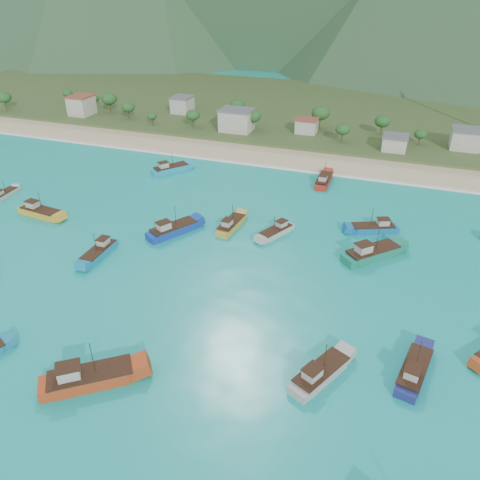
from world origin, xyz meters
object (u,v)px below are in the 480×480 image
(boat_16, at_px, (276,232))
(boat_3, at_px, (372,254))
(boat_8, at_px, (414,372))
(boat_24, at_px, (320,374))
(boat_17, at_px, (231,225))
(boat_20, at_px, (4,195))
(boat_7, at_px, (99,252))
(boat_23, at_px, (324,181))
(boat_0, at_px, (89,378))
(boat_4, at_px, (374,229))
(boat_6, at_px, (173,230))
(boat_13, at_px, (170,169))
(boat_19, at_px, (40,212))

(boat_16, bearing_deg, boat_3, -162.15)
(boat_8, xyz_separation_m, boat_24, (-13.36, -5.28, 0.02))
(boat_17, relative_size, boat_24, 0.93)
(boat_8, distance_m, boat_20, 111.64)
(boat_7, height_order, boat_23, boat_23)
(boat_16, distance_m, boat_24, 44.64)
(boat_8, bearing_deg, boat_3, 118.20)
(boat_0, bearing_deg, boat_4, 113.58)
(boat_6, relative_size, boat_8, 1.08)
(boat_4, relative_size, boat_16, 1.13)
(boat_0, relative_size, boat_23, 1.18)
(boat_13, bearing_deg, boat_20, -100.52)
(boat_19, height_order, boat_23, boat_19)
(boat_0, relative_size, boat_7, 1.26)
(boat_0, height_order, boat_6, boat_0)
(boat_0, bearing_deg, boat_20, -165.25)
(boat_19, bearing_deg, boat_17, 108.36)
(boat_3, xyz_separation_m, boat_13, (-63.11, 30.13, -0.19))
(boat_19, relative_size, boat_23, 1.07)
(boat_13, relative_size, boat_16, 1.13)
(boat_8, bearing_deg, boat_4, 114.70)
(boat_8, xyz_separation_m, boat_13, (-72.64, 62.49, 0.05))
(boat_8, xyz_separation_m, boat_23, (-26.67, 69.08, 0.02))
(boat_20, bearing_deg, boat_17, -0.47)
(boat_6, xyz_separation_m, boat_19, (-35.67, -2.68, -0.07))
(boat_0, height_order, boat_23, boat_0)
(boat_0, distance_m, boat_6, 46.46)
(boat_16, bearing_deg, boat_24, 139.99)
(boat_13, bearing_deg, boat_23, 45.46)
(boat_6, bearing_deg, boat_20, -152.83)
(boat_4, relative_size, boat_20, 1.32)
(boat_6, height_order, boat_7, boat_6)
(boat_3, relative_size, boat_20, 1.44)
(boat_13, bearing_deg, boat_24, -11.52)
(boat_6, height_order, boat_16, boat_6)
(boat_13, height_order, boat_17, boat_13)
(boat_13, distance_m, boat_24, 90.03)
(boat_13, distance_m, boat_16, 49.17)
(boat_4, bearing_deg, boat_0, 127.43)
(boat_7, bearing_deg, boat_23, -125.59)
(boat_3, xyz_separation_m, boat_4, (-0.67, 12.13, -0.27))
(boat_6, xyz_separation_m, boat_13, (-18.11, 34.66, -0.09))
(boat_8, distance_m, boat_23, 74.04)
(boat_4, distance_m, boat_20, 97.91)
(boat_20, distance_m, boat_24, 100.67)
(boat_17, distance_m, boat_20, 64.69)
(boat_7, relative_size, boat_20, 1.23)
(boat_0, height_order, boat_13, boat_0)
(boat_6, relative_size, boat_19, 1.04)
(boat_6, relative_size, boat_17, 1.17)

